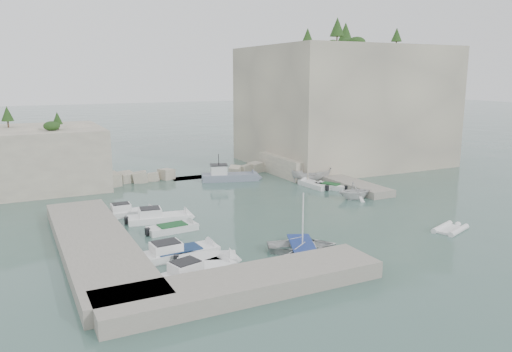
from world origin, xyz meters
name	(u,v)px	position (x,y,z in m)	size (l,w,h in m)	color
ground	(285,220)	(0.00, 0.00, 0.00)	(400.00, 400.00, 0.00)	#42645B
cliff_east	(343,106)	(23.00, 23.00, 8.50)	(26.00, 22.00, 17.00)	beige
cliff_terrace	(302,164)	(13.00, 18.00, 1.25)	(8.00, 10.00, 2.50)	beige
outcrop_west	(31,158)	(-20.00, 25.00, 3.50)	(16.00, 14.00, 7.00)	beige
quay_west	(95,245)	(-17.00, -1.00, 0.55)	(5.00, 24.00, 1.10)	#9E9689
quay_south	(245,284)	(-10.00, -12.50, 0.55)	(18.00, 4.00, 1.10)	#9E9689
ledge_east	(341,181)	(13.50, 10.00, 0.40)	(3.00, 16.00, 0.80)	#9E9689
breakwater	(194,172)	(-1.00, 22.00, 0.70)	(28.00, 3.00, 1.40)	beige
motorboat_a	(129,216)	(-12.56, 7.67, 0.00)	(5.40, 1.61, 1.40)	white
motorboat_b	(160,221)	(-10.45, 4.72, 0.00)	(6.23, 2.04, 1.40)	white
motorboat_c	(172,231)	(-10.34, 1.22, 0.00)	(4.63, 1.69, 0.70)	silver
motorboat_d	(178,257)	(-11.78, -4.83, 0.00)	(6.57, 1.95, 1.40)	white
motorboat_e	(207,263)	(-10.32, -6.86, 0.00)	(4.54, 1.86, 0.70)	silver
motorboat_f	(196,277)	(-11.84, -8.86, 0.00)	(6.06, 1.80, 1.40)	white
rowboat	(302,251)	(-2.99, -7.81, 0.00)	(3.78, 5.29, 1.09)	silver
inflatable_dinghy	(450,231)	(10.92, -9.24, 0.00)	(3.71, 1.80, 0.44)	white
tender_east_a	(354,199)	(10.54, 3.43, 0.00)	(3.26, 3.78, 1.99)	white
tender_east_b	(331,189)	(11.11, 8.64, 0.00)	(4.22, 1.44, 0.70)	white
tender_east_c	(314,187)	(9.87, 10.26, 0.00)	(5.02, 1.62, 0.70)	silver
tender_east_d	(311,182)	(10.98, 12.65, 0.00)	(1.90, 5.06, 1.95)	silver
work_boat	(230,180)	(2.45, 18.21, 0.00)	(7.74, 2.29, 2.20)	slate
rowboat_mast	(303,217)	(-2.99, -7.81, 2.65)	(0.10, 0.10, 4.20)	white
vegetation	(310,40)	(17.83, 24.40, 17.93)	(53.48, 13.88, 13.40)	#1E4219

